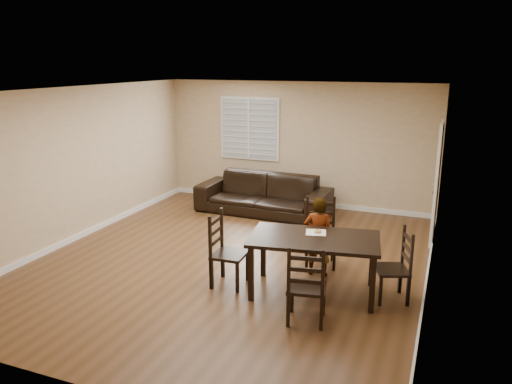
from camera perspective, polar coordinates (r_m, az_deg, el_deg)
ground at (r=8.16m, az=-2.79°, el=-7.75°), size 7.00×7.00×0.00m
room at (r=7.80m, az=-2.18°, el=5.04°), size 6.04×7.04×2.72m
dining_table at (r=6.84m, az=6.68°, el=-5.85°), size 1.87×1.24×0.81m
chair_near at (r=7.96m, az=7.32°, el=-4.70°), size 0.59×0.57×1.07m
chair_far at (r=6.10m, az=5.72°, el=-11.13°), size 0.53×0.50×1.03m
chair_left at (r=7.18m, az=-4.01°, el=-6.83°), size 0.47×0.50×1.07m
chair_right at (r=6.99m, az=16.20°, el=-8.35°), size 0.55×0.57×0.99m
child at (r=7.47m, az=7.15°, el=-5.08°), size 0.46×0.32×1.20m
napkin at (r=6.99m, az=6.86°, el=-4.61°), size 0.33×0.33×0.00m
donut at (r=6.98m, az=7.05°, el=-4.45°), size 0.10×0.10×0.04m
sofa at (r=10.47m, az=0.85°, el=-0.25°), size 2.81×1.18×0.81m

